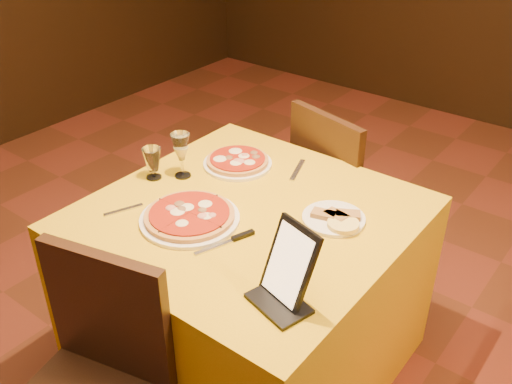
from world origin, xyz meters
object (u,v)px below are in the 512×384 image
Objects in this scene: wine_glass at (181,155)px; pizza_near at (190,217)px; chair_main_far at (350,192)px; pizza_far at (238,162)px; tablet at (290,264)px; main_table at (249,290)px; water_glass at (153,164)px.

pizza_near is at bearing -41.70° from wine_glass.
chair_main_far reaches higher than pizza_near.
chair_main_far is 2.56× the size of pizza_near.
wine_glass reaches higher than pizza_far.
tablet is (0.50, -0.11, 0.10)m from pizza_near.
pizza_far is at bearing 155.09° from tablet.
chair_main_far is 0.92m from wine_glass.
water_glass reaches higher than main_table.
pizza_near is 0.44m from pizza_far.
tablet is (0.38, -0.28, 0.49)m from main_table.
pizza_far reaches higher than main_table.
pizza_far is at bearing 106.73° from pizza_near.
pizza_far is at bearing 55.48° from water_glass.
pizza_near is 1.87× the size of wine_glass.
water_glass is at bearing -124.52° from pizza_far.
main_table is 0.60m from wine_glass.
tablet reaches higher than main_table.
chair_main_far is at bearing 64.74° from pizza_far.
water_glass is 0.87m from tablet.
wine_glass is at bearing 171.62° from tablet.
pizza_far is 0.83m from tablet.
wine_glass reaches higher than pizza_near.
wine_glass is 0.78× the size of tablet.
main_table is 1.21× the size of chair_main_far.
water_glass is at bearing -135.09° from wine_glass.
main_table is 3.10× the size of pizza_near.
water_glass is at bearing 157.38° from pizza_near.
wine_glass is 0.82m from tablet.
chair_main_far is at bearing 63.56° from wine_glass.
water_glass is 0.53× the size of tablet.
pizza_far is at bearing 135.73° from main_table.
main_table is at bearing 53.93° from pizza_near.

